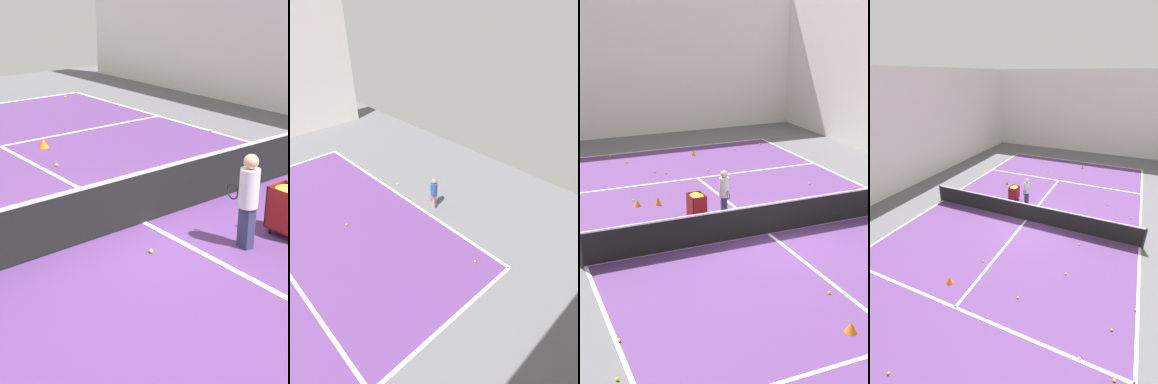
# 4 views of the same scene
# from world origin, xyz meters

# --- Properties ---
(ground_plane) EXTENTS (33.00, 33.00, 0.00)m
(ground_plane) POSITION_xyz_m (0.00, 0.00, 0.00)
(ground_plane) COLOR #5B5B60
(court_playing_area) EXTENTS (10.95, 22.23, 0.00)m
(court_playing_area) POSITION_xyz_m (0.00, 0.00, 0.00)
(court_playing_area) COLOR #563370
(court_playing_area) RESTS_ON ground
(line_baseline_far) EXTENTS (10.95, 0.10, 0.00)m
(line_baseline_far) POSITION_xyz_m (0.00, 11.11, 0.01)
(line_baseline_far) COLOR white
(line_baseline_far) RESTS_ON ground
(line_sideline_left) EXTENTS (0.10, 22.23, 0.00)m
(line_sideline_left) POSITION_xyz_m (-5.47, 0.00, 0.01)
(line_sideline_left) COLOR white
(line_sideline_left) RESTS_ON ground
(line_sideline_right) EXTENTS (0.10, 22.23, 0.00)m
(line_sideline_right) POSITION_xyz_m (5.47, 0.00, 0.01)
(line_sideline_right) COLOR white
(line_sideline_right) RESTS_ON ground
(line_service_near) EXTENTS (10.95, 0.10, 0.00)m
(line_service_near) POSITION_xyz_m (0.00, -6.11, 0.01)
(line_service_near) COLOR white
(line_service_near) RESTS_ON ground
(line_service_far) EXTENTS (10.95, 0.10, 0.00)m
(line_service_far) POSITION_xyz_m (0.00, 6.11, 0.01)
(line_service_far) COLOR white
(line_service_far) RESTS_ON ground
(line_centre_service) EXTENTS (0.10, 12.22, 0.00)m
(line_centre_service) POSITION_xyz_m (0.00, 0.00, 0.01)
(line_centre_service) COLOR white
(line_centre_service) RESTS_ON ground
(hall_enclosure_left) EXTENTS (0.15, 29.30, 7.42)m
(hall_enclosure_left) POSITION_xyz_m (-8.93, 0.00, 3.71)
(hall_enclosure_left) COLOR silver
(hall_enclosure_left) RESTS_ON ground
(hall_enclosure_far) EXTENTS (17.72, 0.15, 7.42)m
(hall_enclosure_far) POSITION_xyz_m (0.00, 14.57, 3.71)
(hall_enclosure_far) COLOR silver
(hall_enclosure_far) RESTS_ON ground
(tennis_net) EXTENTS (11.25, 0.10, 1.00)m
(tennis_net) POSITION_xyz_m (0.00, 0.00, 0.52)
(tennis_net) COLOR #2D2D33
(tennis_net) RESTS_ON ground
(coach_at_net) EXTENTS (0.37, 0.67, 1.60)m
(coach_at_net) POSITION_xyz_m (-0.71, 1.77, 0.92)
(coach_at_net) COLOR #2D3351
(coach_at_net) RESTS_ON ground
(ball_cart) EXTENTS (0.48, 0.63, 0.89)m
(ball_cart) POSITION_xyz_m (-1.60, 1.93, 0.63)
(ball_cart) COLOR maroon
(ball_cart) RESTS_ON ground
(training_cone_0) EXTENTS (0.26, 0.26, 0.24)m
(training_cone_0) POSITION_xyz_m (-3.05, 3.90, 0.12)
(training_cone_0) COLOR orange
(training_cone_0) RESTS_ON ground
(training_cone_1) EXTENTS (0.28, 0.28, 0.24)m
(training_cone_1) POSITION_xyz_m (-0.85, -5.29, 0.12)
(training_cone_1) COLOR orange
(training_cone_1) RESTS_ON ground
(training_cone_2) EXTENTS (0.19, 0.19, 0.28)m
(training_cone_2) POSITION_xyz_m (1.06, 9.46, 0.14)
(training_cone_2) COLOR orange
(training_cone_2) RESTS_ON ground
(training_cone_3) EXTENTS (0.22, 0.22, 0.30)m
(training_cone_3) POSITION_xyz_m (-2.35, 3.75, 0.15)
(training_cone_3) COLOR orange
(training_cone_3) RESTS_ON ground
(tennis_ball_0) EXTENTS (0.07, 0.07, 0.07)m
(tennis_ball_0) POSITION_xyz_m (0.77, 6.89, 0.04)
(tennis_ball_0) COLOR yellow
(tennis_ball_0) RESTS_ON ground
(tennis_ball_1) EXTENTS (0.07, 0.07, 0.07)m
(tennis_ball_1) POSITION_xyz_m (4.09, -6.07, 0.04)
(tennis_ball_1) COLOR yellow
(tennis_ball_1) RESTS_ON ground
(tennis_ball_2) EXTENTS (0.07, 0.07, 0.07)m
(tennis_ball_2) POSITION_xyz_m (-2.55, 10.79, 0.04)
(tennis_ball_2) COLOR yellow
(tennis_ball_2) RESTS_ON ground
(tennis_ball_4) EXTENTS (0.07, 0.07, 0.07)m
(tennis_ball_4) POSITION_xyz_m (3.69, 3.62, 0.04)
(tennis_ball_4) COLOR yellow
(tennis_ball_4) RESTS_ON ground
(tennis_ball_5) EXTENTS (0.07, 0.07, 0.07)m
(tennis_ball_5) POSITION_xyz_m (-5.67, 5.69, 0.04)
(tennis_ball_5) COLOR yellow
(tennis_ball_5) RESTS_ON ground
(tennis_ball_7) EXTENTS (0.07, 0.07, 0.07)m
(tennis_ball_7) POSITION_xyz_m (-1.37, 7.56, 0.04)
(tennis_ball_7) COLOR yellow
(tennis_ball_7) RESTS_ON ground
(tennis_ball_9) EXTENTS (0.07, 0.07, 0.07)m
(tennis_ball_9) POSITION_xyz_m (2.91, -3.06, 0.04)
(tennis_ball_9) COLOR yellow
(tennis_ball_9) RESTS_ON ground
(tennis_ball_10) EXTENTS (0.07, 0.07, 0.07)m
(tennis_ball_10) POSITION_xyz_m (-5.41, -3.68, 0.04)
(tennis_ball_10) COLOR yellow
(tennis_ball_10) RESTS_ON ground
(tennis_ball_11) EXTENTS (0.07, 0.07, 0.07)m
(tennis_ball_11) POSITION_xyz_m (-0.29, -8.52, 0.04)
(tennis_ball_11) COLOR yellow
(tennis_ball_11) RESTS_ON ground
(tennis_ball_12) EXTENTS (0.07, 0.07, 0.07)m
(tennis_ball_12) POSITION_xyz_m (-3.04, 4.50, 0.04)
(tennis_ball_12) COLOR yellow
(tennis_ball_12) RESTS_ON ground
(tennis_ball_13) EXTENTS (0.07, 0.07, 0.07)m
(tennis_ball_13) POSITION_xyz_m (-2.10, 9.44, 0.04)
(tennis_ball_13) COLOR yellow
(tennis_ball_13) RESTS_ON ground
(tennis_ball_14) EXTENTS (0.07, 0.07, 0.07)m
(tennis_ball_14) POSITION_xyz_m (5.40, -3.73, 0.04)
(tennis_ball_14) COLOR yellow
(tennis_ball_14) RESTS_ON ground
(tennis_ball_15) EXTENTS (0.07, 0.07, 0.07)m
(tennis_ball_15) POSITION_xyz_m (4.77, -4.81, 0.04)
(tennis_ball_15) COLOR yellow
(tennis_ball_15) RESTS_ON ground
(tennis_ball_16) EXTENTS (0.07, 0.07, 0.07)m
(tennis_ball_16) POSITION_xyz_m (4.98, -6.25, 0.04)
(tennis_ball_16) COLOR yellow
(tennis_ball_16) RESTS_ON ground
(tennis_ball_17) EXTENTS (0.07, 0.07, 0.07)m
(tennis_ball_17) POSITION_xyz_m (3.00, -0.96, 0.04)
(tennis_ball_17) COLOR yellow
(tennis_ball_17) RESTS_ON ground
(tennis_ball_18) EXTENTS (0.07, 0.07, 0.07)m
(tennis_ball_18) POSITION_xyz_m (5.01, 2.53, 0.04)
(tennis_ball_18) COLOR yellow
(tennis_ball_18) RESTS_ON ground
(tennis_ball_19) EXTENTS (0.07, 0.07, 0.07)m
(tennis_ball_19) POSITION_xyz_m (4.20, 2.13, 0.04)
(tennis_ball_19) COLOR yellow
(tennis_ball_19) RESTS_ON ground
(tennis_ball_20) EXTENTS (0.07, 0.07, 0.07)m
(tennis_ball_20) POSITION_xyz_m (0.63, 0.98, 0.04)
(tennis_ball_20) COLOR yellow
(tennis_ball_20) RESTS_ON ground
(tennis_ball_21) EXTENTS (0.07, 0.07, 0.07)m
(tennis_ball_21) POSITION_xyz_m (4.85, 10.13, 0.04)
(tennis_ball_21) COLOR yellow
(tennis_ball_21) RESTS_ON ground
(tennis_ball_22) EXTENTS (0.07, 0.07, 0.07)m
(tennis_ball_22) POSITION_xyz_m (-0.99, 7.18, 0.04)
(tennis_ball_22) COLOR yellow
(tennis_ball_22) RESTS_ON ground
(tennis_ball_24) EXTENTS (0.07, 0.07, 0.07)m
(tennis_ball_24) POSITION_xyz_m (3.24, 9.62, 0.04)
(tennis_ball_24) COLOR yellow
(tennis_ball_24) RESTS_ON ground
(tennis_ball_25) EXTENTS (0.07, 0.07, 0.07)m
(tennis_ball_25) POSITION_xyz_m (1.71, -4.89, 0.04)
(tennis_ball_25) COLOR yellow
(tennis_ball_25) RESTS_ON ground
(tennis_ball_26) EXTENTS (0.07, 0.07, 0.07)m
(tennis_ball_26) POSITION_xyz_m (-0.35, -3.76, 0.04)
(tennis_ball_26) COLOR yellow
(tennis_ball_26) RESTS_ON ground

